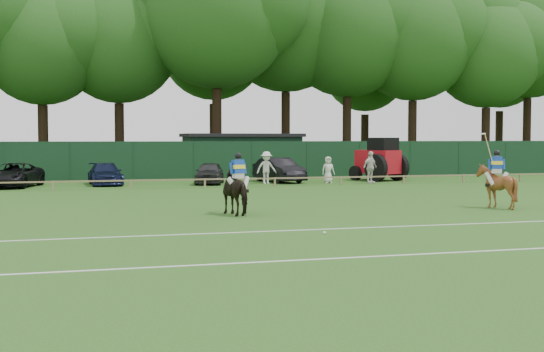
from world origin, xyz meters
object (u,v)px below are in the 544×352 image
object	(u,v)px
sedan_navy	(105,174)
hatch_grey	(210,173)
horse_dark	(238,192)
tractor	(380,160)
suv_black	(14,175)
spectator_right	(328,170)
spectator_left	(266,168)
spectator_mid	(370,167)
horse_chestnut	(496,186)
polo_ball	(324,233)
utility_shed	(241,154)
estate_black	(279,170)

from	to	relation	value
sedan_navy	hatch_grey	xyz separation A→B (m)	(5.98, -0.83, 0.03)
horse_dark	tractor	size ratio (longest dim) A/B	0.51
suv_black	spectator_right	size ratio (longest dim) A/B	3.01
hatch_grey	spectator_left	distance (m)	3.39
spectator_mid	spectator_right	world-z (taller)	spectator_mid
spectator_right	hatch_grey	bearing A→B (deg)	172.38
hatch_grey	horse_chestnut	bearing A→B (deg)	-49.87
polo_ball	utility_shed	xyz separation A→B (m)	(5.41, 32.04, 1.49)
horse_chestnut	sedan_navy	world-z (taller)	horse_chestnut
horse_chestnut	spectator_left	xyz separation A→B (m)	(-4.53, 16.89, 0.11)
horse_dark	estate_black	world-z (taller)	horse_dark
estate_black	spectator_right	world-z (taller)	spectator_right
horse_chestnut	utility_shed	xyz separation A→B (m)	(-3.67, 26.64, 0.68)
horse_dark	horse_chestnut	xyz separation A→B (m)	(10.18, -0.46, 0.03)
horse_chestnut	suv_black	xyz separation A→B (m)	(-18.78, 17.85, -0.18)
horse_chestnut	spectator_right	distance (m)	16.53
hatch_grey	estate_black	xyz separation A→B (m)	(4.46, 0.55, 0.09)
horse_chestnut	polo_ball	world-z (taller)	horse_chestnut
hatch_grey	spectator_right	distance (m)	7.15
suv_black	spectator_left	bearing A→B (deg)	11.77
sedan_navy	horse_chestnut	bearing A→B (deg)	-55.67
horse_chestnut	tractor	distance (m)	18.28
spectator_mid	tractor	bearing A→B (deg)	27.56
horse_chestnut	utility_shed	world-z (taller)	utility_shed
hatch_grey	spectator_mid	distance (m)	9.64
sedan_navy	utility_shed	distance (m)	13.03
suv_black	utility_shed	xyz separation A→B (m)	(15.10, 8.79, 0.87)
spectator_mid	sedan_navy	bearing A→B (deg)	143.08
spectator_left	utility_shed	distance (m)	9.81
suv_black	sedan_navy	bearing A→B (deg)	22.82
tractor	spectator_mid	bearing A→B (deg)	-147.07
horse_dark	horse_chestnut	size ratio (longest dim) A/B	1.14
estate_black	spectator_left	bearing A→B (deg)	-141.73
estate_black	tractor	bearing A→B (deg)	-12.02
suv_black	spectator_mid	bearing A→B (deg)	9.48
horse_dark	polo_ball	size ratio (longest dim) A/B	21.50
hatch_grey	tractor	size ratio (longest dim) A/B	1.01
hatch_grey	estate_black	size ratio (longest dim) A/B	0.84
horse_chestnut	spectator_left	bearing A→B (deg)	-50.11
horse_chestnut	spectator_mid	world-z (taller)	spectator_mid
horse_dark	estate_black	size ratio (longest dim) A/B	0.42
spectator_left	spectator_mid	size ratio (longest dim) A/B	0.99
spectator_right	utility_shed	world-z (taller)	utility_shed
hatch_grey	estate_black	bearing A→B (deg)	23.31
suv_black	utility_shed	distance (m)	17.50
estate_black	polo_ball	bearing A→B (deg)	-113.66
spectator_left	spectator_right	distance (m)	3.79
horse_chestnut	estate_black	distance (m)	18.51
horse_dark	spectator_mid	bearing A→B (deg)	-142.16
sedan_navy	spectator_right	size ratio (longest dim) A/B	2.71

